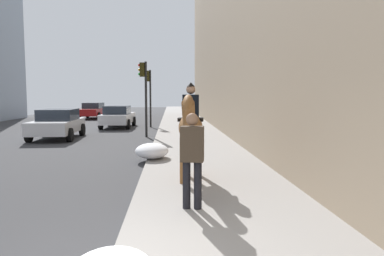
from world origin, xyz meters
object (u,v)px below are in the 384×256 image
pedestrian_greeting (192,154)px  car_near_lane (58,123)px  mounted_horse_near (190,126)px  car_mid_lane (93,110)px  traffic_light_near_curb (144,87)px  traffic_light_far_curb (149,89)px  car_far_lane (118,116)px

pedestrian_greeting → car_near_lane: pedestrian_greeting is taller
mounted_horse_near → pedestrian_greeting: size_ratio=1.36×
car_near_lane → car_mid_lane: same height
car_near_lane → traffic_light_near_curb: (0.39, -4.22, 1.80)m
traffic_light_near_curb → traffic_light_far_curb: size_ratio=1.01×
car_near_lane → pedestrian_greeting: bearing=25.4°
car_mid_lane → pedestrian_greeting: bearing=17.8°
car_near_lane → traffic_light_far_curb: bearing=144.6°
car_mid_lane → traffic_light_far_curb: traffic_light_far_curb is taller
pedestrian_greeting → traffic_light_near_curb: (12.10, 1.71, 1.45)m
mounted_horse_near → car_near_lane: (9.51, 6.02, -0.67)m
mounted_horse_near → car_mid_lane: 26.06m
mounted_horse_near → car_far_lane: mounted_horse_near is taller
traffic_light_far_curb → pedestrian_greeting: bearing=-174.2°
traffic_light_near_curb → traffic_light_far_curb: traffic_light_near_curb is taller
mounted_horse_near → car_mid_lane: (24.92, 7.58, -0.66)m
mounted_horse_near → pedestrian_greeting: bearing=4.1°
mounted_horse_near → car_near_lane: size_ratio=0.55×
car_far_lane → traffic_light_near_curb: 6.19m
mounted_horse_near → traffic_light_near_curb: bearing=-163.3°
car_far_lane → traffic_light_far_curb: traffic_light_far_curb is taller
car_mid_lane → mounted_horse_near: bearing=19.3°
car_near_lane → car_mid_lane: size_ratio=0.93×
pedestrian_greeting → traffic_light_near_curb: 12.31m
traffic_light_far_curb → mounted_horse_near: bearing=-173.0°
car_near_lane → car_far_lane: same height
mounted_horse_near → car_mid_lane: bearing=-156.7°
pedestrian_greeting → traffic_light_near_curb: bearing=17.8°
car_near_lane → traffic_light_near_curb: traffic_light_near_curb is taller
car_far_lane → traffic_light_far_curb: (0.18, -2.04, 1.80)m
car_far_lane → mounted_horse_near: bearing=-164.1°
pedestrian_greeting → traffic_light_far_curb: 17.95m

